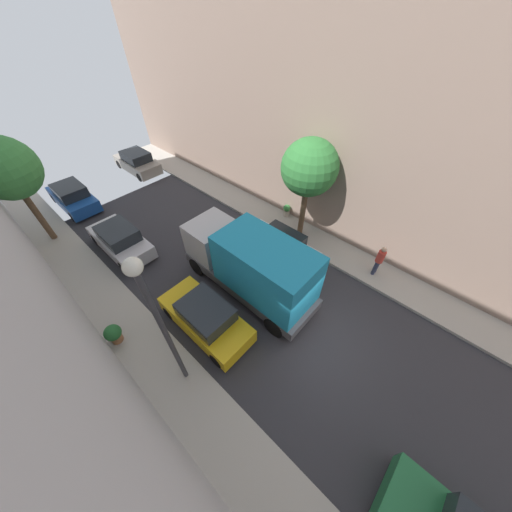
{
  "coord_description": "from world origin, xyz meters",
  "views": [
    {
      "loc": [
        -5.61,
        -1.76,
        10.24
      ],
      "look_at": [
        1.49,
        4.7,
        0.5
      ],
      "focal_mm": 18.51,
      "sensor_mm": 36.0,
      "label": 1
    }
  ],
  "objects": [
    {
      "name": "building_right",
      "position": [
        9.0,
        0.0,
        7.21
      ],
      "size": [
        6.0,
        44.0,
        14.41
      ],
      "primitive_type": "cube",
      "color": "gray",
      "rests_on": "ground"
    },
    {
      "name": "ground",
      "position": [
        0.0,
        0.0,
        0.0
      ],
      "size": [
        32.0,
        32.0,
        0.0
      ],
      "primitive_type": "plane",
      "color": "#2D2D33"
    },
    {
      "name": "pedestrian",
      "position": [
        4.88,
        -0.24,
        1.07
      ],
      "size": [
        0.4,
        0.36,
        1.72
      ],
      "color": "#2D334C",
      "rests_on": "sidewalk_right"
    },
    {
      "name": "parked_car_right_2",
      "position": [
        2.7,
        18.37,
        0.72
      ],
      "size": [
        1.78,
        4.2,
        1.57
      ],
      "color": "gray",
      "rests_on": "ground"
    },
    {
      "name": "sidewalk_left",
      "position": [
        -5.0,
        0.0,
        0.07
      ],
      "size": [
        2.0,
        44.0,
        0.15
      ],
      "primitive_type": "cube",
      "color": "#A8A399",
      "rests_on": "ground"
    },
    {
      "name": "parked_car_right_1",
      "position": [
        2.7,
        4.15,
        0.72
      ],
      "size": [
        1.78,
        4.2,
        1.57
      ],
      "color": "white",
      "rests_on": "ground"
    },
    {
      "name": "street_tree_0",
      "position": [
        -4.98,
        14.57,
        4.36
      ],
      "size": [
        2.92,
        2.92,
        5.71
      ],
      "color": "brown",
      "rests_on": "sidewalk_left"
    },
    {
      "name": "parked_car_left_3",
      "position": [
        -2.7,
        3.7,
        0.72
      ],
      "size": [
        1.78,
        4.2,
        1.57
      ],
      "color": "gold",
      "rests_on": "ground"
    },
    {
      "name": "potted_plant_2",
      "position": [
        5.72,
        5.96,
        0.55
      ],
      "size": [
        0.43,
        0.43,
        0.77
      ],
      "color": "#B2A899",
      "rests_on": "sidewalk_right"
    },
    {
      "name": "potted_plant_0",
      "position": [
        -5.62,
        5.88,
        0.65
      ],
      "size": [
        0.65,
        0.65,
        0.91
      ],
      "color": "brown",
      "rests_on": "sidewalk_left"
    },
    {
      "name": "sidewalk_right",
      "position": [
        5.0,
        0.0,
        0.07
      ],
      "size": [
        2.0,
        44.0,
        0.15
      ],
      "primitive_type": "cube",
      "color": "#A8A399",
      "rests_on": "ground"
    },
    {
      "name": "lamp_post",
      "position": [
        -4.6,
        2.68,
        4.16
      ],
      "size": [
        0.44,
        0.44,
        6.19
      ],
      "color": "#333338",
      "rests_on": "sidewalk_left"
    },
    {
      "name": "street_tree_1",
      "position": [
        4.94,
        4.36,
        4.17
      ],
      "size": [
        2.79,
        2.79,
        5.45
      ],
      "color": "brown",
      "rests_on": "sidewalk_right"
    },
    {
      "name": "delivery_truck",
      "position": [
        0.0,
        3.63,
        1.79
      ],
      "size": [
        2.26,
        6.6,
        3.38
      ],
      "color": "#4C4C51",
      "rests_on": "ground"
    },
    {
      "name": "parked_car_left_5",
      "position": [
        -2.7,
        17.05,
        0.72
      ],
      "size": [
        1.78,
        4.2,
        1.57
      ],
      "color": "#194799",
      "rests_on": "ground"
    },
    {
      "name": "parked_car_left_4",
      "position": [
        -2.7,
        10.8,
        0.72
      ],
      "size": [
        1.78,
        4.2,
        1.57
      ],
      "color": "silver",
      "rests_on": "ground"
    }
  ]
}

